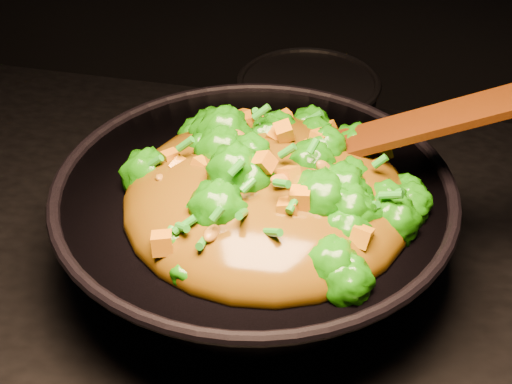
# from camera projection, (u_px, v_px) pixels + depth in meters

# --- Properties ---
(wok) EXTENTS (0.54, 0.54, 0.12)m
(wok) POSITION_uv_depth(u_px,v_px,m) (254.00, 228.00, 0.82)
(wok) COLOR black
(wok) RESTS_ON stovetop
(stir_fry) EXTENTS (0.31, 0.31, 0.11)m
(stir_fry) POSITION_uv_depth(u_px,v_px,m) (267.00, 164.00, 0.73)
(stir_fry) COLOR #1C7908
(stir_fry) RESTS_ON wok
(spatula) EXTENTS (0.32, 0.09, 0.13)m
(spatula) POSITION_uv_depth(u_px,v_px,m) (382.00, 135.00, 0.76)
(spatula) COLOR #3A1805
(spatula) RESTS_ON wok
(back_pot) EXTENTS (0.24, 0.24, 0.11)m
(back_pot) POSITION_uv_depth(u_px,v_px,m) (307.00, 113.00, 1.03)
(back_pot) COLOR black
(back_pot) RESTS_ON stovetop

